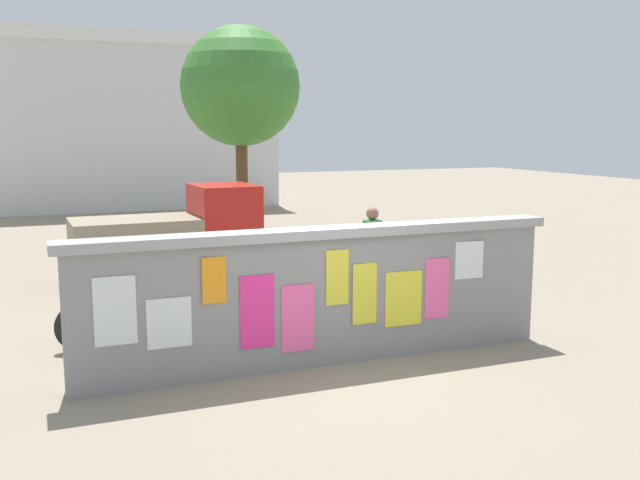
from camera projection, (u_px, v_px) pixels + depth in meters
The scene contains 9 objects.
ground at pixel (193, 258), 16.48m from camera, with size 60.00×60.00×0.00m, color gray.
poster_wall at pixel (323, 294), 9.01m from camera, with size 6.47×0.42×1.75m.
auto_rickshaw_truck at pixel (176, 234), 14.18m from camera, with size 3.65×1.62×1.85m.
motorcycle at pixel (235, 289), 11.27m from camera, with size 1.89×0.60×0.87m.
bicycle_near at pixel (120, 320), 9.82m from camera, with size 1.71×0.44×0.95m.
bicycle_far at pixel (336, 256), 14.77m from camera, with size 1.70×0.44×0.95m.
person_walking at pixel (372, 243), 12.50m from camera, with size 0.44×0.44×1.62m.
tree_roadside at pixel (240, 87), 17.93m from camera, with size 3.02×3.02×5.55m.
building_background at pixel (131, 122), 27.70m from camera, with size 10.72×5.40×6.44m.
Camera 1 is at (-3.34, -8.14, 2.98)m, focal length 39.94 mm.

